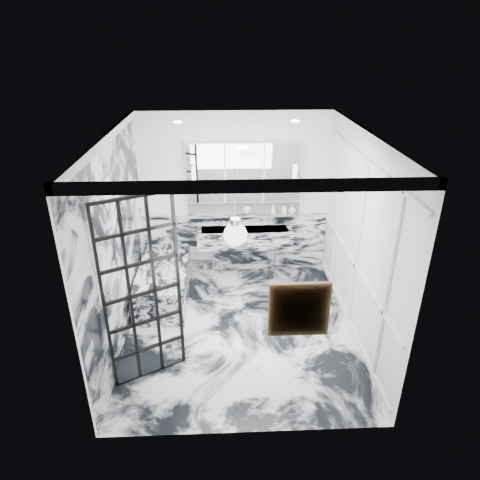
{
  "coord_description": "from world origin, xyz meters",
  "views": [
    {
      "loc": [
        -0.22,
        -5.03,
        3.84
      ],
      "look_at": [
        0.03,
        0.5,
        1.18
      ],
      "focal_mm": 32.0,
      "sensor_mm": 36.0,
      "label": 1
    }
  ],
  "objects_px": {
    "crittall_door": "(143,294)",
    "trough_sink": "(245,237)",
    "bathtub": "(164,282)",
    "mirror_cabinet": "(244,172)"
  },
  "relations": [
    {
      "from": "mirror_cabinet",
      "to": "bathtub",
      "type": "xyz_separation_m",
      "value": [
        -1.32,
        -0.83,
        -1.54
      ]
    },
    {
      "from": "trough_sink",
      "to": "bathtub",
      "type": "xyz_separation_m",
      "value": [
        -1.33,
        -0.66,
        -0.45
      ]
    },
    {
      "from": "crittall_door",
      "to": "trough_sink",
      "type": "distance_m",
      "value": 2.77
    },
    {
      "from": "trough_sink",
      "to": "bathtub",
      "type": "relative_size",
      "value": 0.97
    },
    {
      "from": "crittall_door",
      "to": "mirror_cabinet",
      "type": "bearing_deg",
      "value": 35.57
    },
    {
      "from": "crittall_door",
      "to": "trough_sink",
      "type": "xyz_separation_m",
      "value": [
        1.3,
        2.4,
        -0.44
      ]
    },
    {
      "from": "crittall_door",
      "to": "bathtub",
      "type": "bearing_deg",
      "value": 63.21
    },
    {
      "from": "mirror_cabinet",
      "to": "trough_sink",
      "type": "bearing_deg",
      "value": -90.0
    },
    {
      "from": "crittall_door",
      "to": "bathtub",
      "type": "distance_m",
      "value": 1.96
    },
    {
      "from": "trough_sink",
      "to": "bathtub",
      "type": "height_order",
      "value": "trough_sink"
    }
  ]
}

